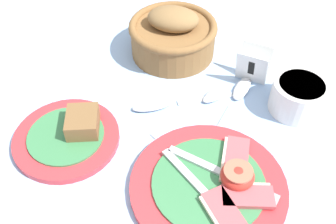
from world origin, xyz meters
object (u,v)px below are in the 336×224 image
(teaspoon_by_saucer, at_px, (207,100))
(bread_basket, at_px, (173,35))
(teaspoon_near_cup, at_px, (237,97))
(sugar_cup, at_px, (298,96))
(number_card, at_px, (253,65))
(teaspoon_stray, at_px, (166,104))
(bread_plate, at_px, (69,135))
(breakfast_plate, at_px, (213,185))

(teaspoon_by_saucer, bearing_deg, bread_basket, 71.54)
(teaspoon_near_cup, bearing_deg, bread_basket, 67.16)
(sugar_cup, xyz_separation_m, teaspoon_near_cup, (-0.10, -0.03, -0.03))
(number_card, bearing_deg, teaspoon_stray, -132.04)
(bread_plate, distance_m, teaspoon_near_cup, 0.31)
(teaspoon_near_cup, bearing_deg, bread_plate, 135.77)
(bread_plate, relative_size, teaspoon_near_cup, 0.93)
(sugar_cup, distance_m, teaspoon_by_saucer, 0.16)
(sugar_cup, bearing_deg, bread_basket, 173.12)
(number_card, distance_m, teaspoon_stray, 0.19)
(bread_plate, distance_m, teaspoon_by_saucer, 0.26)
(teaspoon_by_saucer, bearing_deg, number_card, -6.10)
(breakfast_plate, bearing_deg, number_card, 99.35)
(sugar_cup, height_order, teaspoon_stray, sugar_cup)
(teaspoon_by_saucer, bearing_deg, breakfast_plate, -131.78)
(bread_plate, height_order, number_card, number_card)
(sugar_cup, relative_size, teaspoon_by_saucer, 0.52)
(breakfast_plate, distance_m, teaspoon_by_saucer, 0.19)
(sugar_cup, height_order, bread_basket, bread_basket)
(breakfast_plate, height_order, teaspoon_by_saucer, breakfast_plate)
(sugar_cup, xyz_separation_m, number_card, (-0.10, 0.03, 0.01))
(sugar_cup, xyz_separation_m, teaspoon_by_saucer, (-0.15, -0.07, -0.03))
(breakfast_plate, xyz_separation_m, teaspoon_by_saucer, (-0.09, 0.17, -0.01))
(breakfast_plate, distance_m, number_card, 0.27)
(bread_basket, distance_m, teaspoon_by_saucer, 0.17)
(breakfast_plate, relative_size, teaspoon_stray, 1.57)
(sugar_cup, bearing_deg, number_card, 162.05)
(bread_plate, height_order, teaspoon_by_saucer, bread_plate)
(bread_plate, distance_m, bread_basket, 0.30)
(bread_basket, bearing_deg, breakfast_plate, -50.32)
(bread_plate, relative_size, number_card, 2.44)
(bread_basket, distance_m, number_card, 0.18)
(teaspoon_near_cup, xyz_separation_m, teaspoon_stray, (-0.11, -0.08, 0.00))
(bread_plate, relative_size, sugar_cup, 1.83)
(teaspoon_stray, bearing_deg, bread_plate, 13.60)
(sugar_cup, relative_size, teaspoon_stray, 0.63)
(sugar_cup, bearing_deg, teaspoon_near_cup, -162.70)
(bread_basket, distance_m, teaspoon_near_cup, 0.19)
(breakfast_plate, relative_size, sugar_cup, 2.47)
(breakfast_plate, distance_m, sugar_cup, 0.24)
(number_card, xyz_separation_m, teaspoon_by_saucer, (-0.05, -0.10, -0.03))
(bread_plate, xyz_separation_m, teaspoon_stray, (0.10, 0.15, -0.01))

